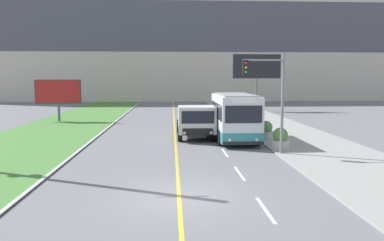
% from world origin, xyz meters
% --- Properties ---
extents(ground_plane, '(300.00, 300.00, 0.00)m').
position_xyz_m(ground_plane, '(0.00, 0.00, 0.00)').
color(ground_plane, slate).
extents(lane_marking_centre, '(2.88, 140.00, 0.01)m').
position_xyz_m(lane_marking_centre, '(0.41, 2.89, 0.00)').
color(lane_marking_centre, gold).
rests_on(lane_marking_centre, ground_plane).
extents(apartment_block_background, '(80.00, 8.04, 24.75)m').
position_xyz_m(apartment_block_background, '(0.00, 56.80, 12.38)').
color(apartment_block_background, beige).
rests_on(apartment_block_background, ground_plane).
extents(city_bus, '(2.63, 6.12, 3.14)m').
position_xyz_m(city_bus, '(3.96, 11.63, 1.59)').
color(city_bus, silver).
rests_on(city_bus, ground_plane).
extents(dump_truck, '(2.56, 6.75, 2.32)m').
position_xyz_m(dump_truck, '(1.43, 12.96, 1.18)').
color(dump_truck, black).
rests_on(dump_truck, ground_plane).
extents(traffic_light_mast, '(2.28, 0.32, 5.56)m').
position_xyz_m(traffic_light_mast, '(5.11, 7.12, 3.55)').
color(traffic_light_mast, slate).
rests_on(traffic_light_mast, ground_plane).
extents(billboard_large, '(6.10, 0.24, 7.13)m').
position_xyz_m(billboard_large, '(10.50, 34.07, 5.42)').
color(billboard_large, '#59595B').
rests_on(billboard_large, ground_plane).
extents(billboard_small, '(4.33, 0.24, 4.03)m').
position_xyz_m(billboard_small, '(-11.09, 23.60, 2.80)').
color(billboard_small, '#59595B').
rests_on(billboard_small, ground_plane).
extents(planter_round_near, '(1.10, 1.10, 1.23)m').
position_xyz_m(planter_round_near, '(6.12, 8.49, 0.62)').
color(planter_round_near, '#B7B2A8').
rests_on(planter_round_near, sidewalk_right).
extents(planter_round_second, '(1.08, 1.08, 1.22)m').
position_xyz_m(planter_round_second, '(6.20, 12.08, 0.61)').
color(planter_round_second, '#B7B2A8').
rests_on(planter_round_second, sidewalk_right).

